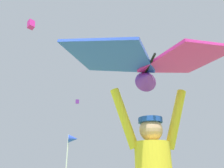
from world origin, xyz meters
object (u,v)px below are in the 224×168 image
distant_kite_purple_low_left (77,102)px  distant_kite_magenta_mid_left (31,24)px  marker_flag (72,144)px  distant_kite_blue_low_right (105,58)px  held_stunt_kite (148,63)px

distant_kite_purple_low_left → distant_kite_magenta_mid_left: distant_kite_magenta_mid_left is taller
marker_flag → distant_kite_purple_low_left: bearing=89.3°
distant_kite_blue_low_right → marker_flag: (-4.77, -26.94, -17.87)m
held_stunt_kite → distant_kite_purple_low_left: bearing=90.9°
distant_kite_purple_low_left → distant_kite_magenta_mid_left: (-6.10, -10.75, 6.05)m
held_stunt_kite → marker_flag: (-0.77, 4.73, -0.38)m
distant_kite_purple_low_left → held_stunt_kite: bearing=-89.1°
distant_kite_purple_low_left → distant_kite_blue_low_right: 9.67m
distant_kite_purple_low_left → marker_flag: 28.11m
distant_kite_blue_low_right → distant_kite_magenta_mid_left: 15.58m
held_stunt_kite → marker_flag: 4.81m
held_stunt_kite → marker_flag: bearing=99.2°
distant_kite_blue_low_right → held_stunt_kite: bearing=-97.2°
distant_kite_magenta_mid_left → marker_flag: size_ratio=0.57×
distant_kite_blue_low_right → distant_kite_magenta_mid_left: size_ratio=0.86×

